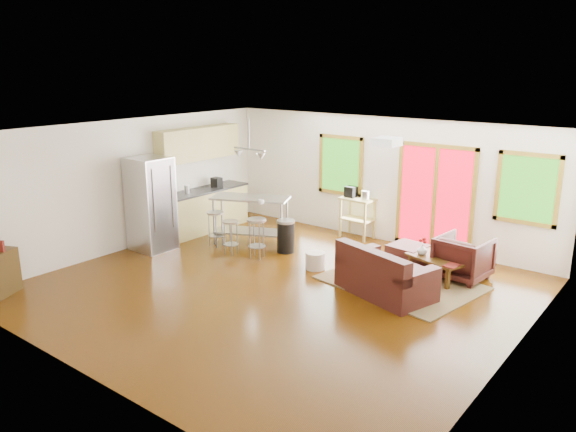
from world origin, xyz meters
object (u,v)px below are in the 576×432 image
Objects in this scene: coffee_table at (438,261)px; armchair at (463,256)px; refrigerator at (151,204)px; island at (250,212)px; loveseat at (384,276)px; ottoman at (408,256)px; kitchen_cart at (357,204)px; rug at (401,283)px.

coffee_table is 0.45m from armchair.
coffee_table is at bearing 47.95° from armchair.
refrigerator is 1.10× the size of island.
loveseat is 2.77× the size of ottoman.
ottoman is (-0.70, 0.29, -0.14)m from coffee_table.
loveseat is 1.65m from armchair.
loveseat is at bearing 8.64° from refrigerator.
armchair is at bearing -19.42° from kitchen_cart.
refrigerator reaches higher than island.
ottoman is at bearing 6.19° from armchair.
island reaches higher than coffee_table.
coffee_table is 2.74m from kitchen_cart.
ottoman is 3.33m from island.
refrigerator is (-5.24, -1.92, 0.59)m from coffee_table.
island is at bearing 47.56° from refrigerator.
armchair reaches higher than ottoman.
kitchen_cart is at bearing 150.30° from ottoman.
island is (-3.91, -0.45, 0.34)m from coffee_table.
coffee_table is 1.86× the size of ottoman.
ottoman is at bearing 108.94° from rug.
armchair is (0.75, 1.46, 0.10)m from loveseat.
armchair is 1.06m from ottoman.
refrigerator is (-5.57, -2.22, 0.51)m from armchair.
loveseat is 1.49m from ottoman.
coffee_table is (0.41, 1.16, 0.03)m from loveseat.
kitchen_cart is (-2.40, 1.26, 0.40)m from coffee_table.
loveseat is (-0.00, -0.62, 0.31)m from rug.
loveseat is 4.92m from refrigerator.
island is (-4.24, -0.75, 0.26)m from armchair.
loveseat is 1.01× the size of island.
armchair is 2.91m from kitchen_cart.
island is (1.33, 1.47, -0.25)m from refrigerator.
refrigerator is at bearing -131.77° from kitchen_cart.
coffee_table is 5.61m from refrigerator.
rug is 0.69m from loveseat.
coffee_table is 0.62× the size of refrigerator.
armchair is (0.74, 0.85, 0.41)m from rug.
armchair is at bearing 10.04° from island.
loveseat is 1.24m from coffee_table.
rug is at bearing -126.84° from coffee_table.
kitchen_cart is (-2.73, 0.96, 0.33)m from armchair.
rug is 3.56m from island.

